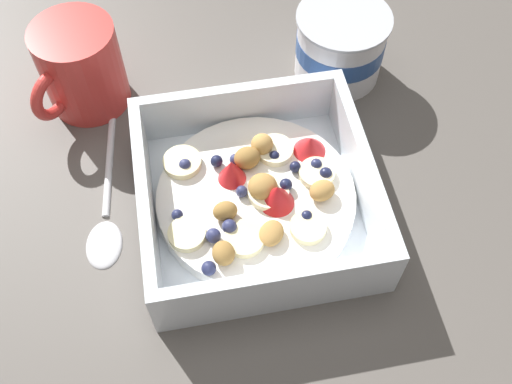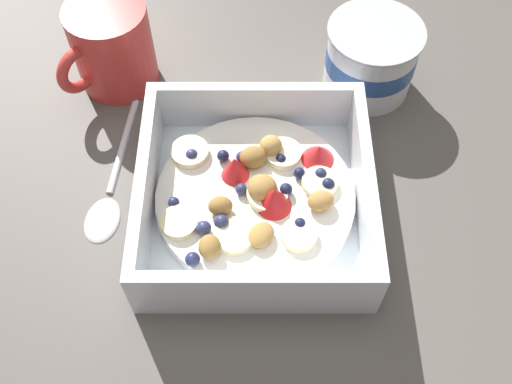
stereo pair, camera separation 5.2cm
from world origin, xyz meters
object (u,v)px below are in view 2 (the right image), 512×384
(fruit_bowl, at_px, (257,198))
(yogurt_cup, at_px, (372,58))
(spoon, at_px, (110,189))
(coffee_mug, at_px, (112,47))

(fruit_bowl, height_order, yogurt_cup, yogurt_cup)
(spoon, height_order, yogurt_cup, yogurt_cup)
(spoon, height_order, coffee_mug, coffee_mug)
(spoon, xyz_separation_m, yogurt_cup, (0.25, 0.13, 0.03))
(spoon, xyz_separation_m, coffee_mug, (-0.01, 0.14, 0.04))
(spoon, relative_size, coffee_mug, 1.79)
(fruit_bowl, bearing_deg, spoon, 171.77)
(coffee_mug, bearing_deg, spoon, -86.59)
(fruit_bowl, bearing_deg, coffee_mug, 131.65)
(fruit_bowl, distance_m, yogurt_cup, 0.19)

